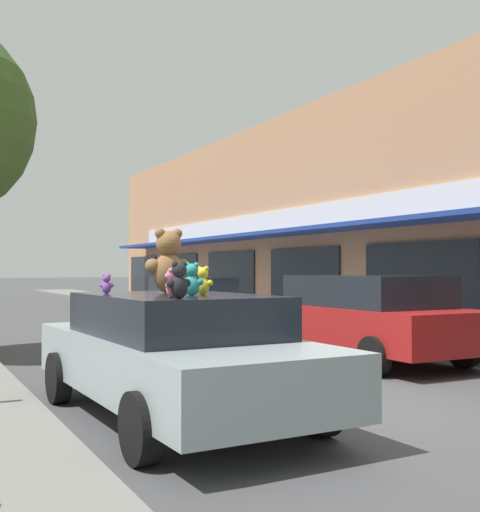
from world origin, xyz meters
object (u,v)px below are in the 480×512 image
Objects in this scene: teddy_bear_pink at (172,283)px; teddy_bear_purple at (107,284)px; teddy_bear_giant at (168,262)px; plush_art_car at (174,351)px; teddy_bear_orange at (171,282)px; parked_car_far_right at (192,300)px; parked_car_far_center at (366,315)px; teddy_bear_yellow at (203,281)px; teddy_bear_black at (179,281)px; teddy_bear_teal at (192,280)px.

teddy_bear_pink is 1.40m from teddy_bear_purple.
plush_art_car is at bearing 77.29° from teddy_bear_giant.
teddy_bear_orange reaches higher than parked_car_far_right.
teddy_bear_giant reaches higher than teddy_bear_purple.
plush_art_car is 20.58× the size of teddy_bear_purple.
teddy_bear_orange is 0.06× the size of parked_car_far_center.
teddy_bear_purple is (-0.85, 0.87, -0.04)m from teddy_bear_yellow.
teddy_bear_purple is 5.80m from parked_car_far_center.
teddy_bear_orange is (0.66, 1.89, -0.05)m from teddy_bear_black.
teddy_bear_giant is 2.43× the size of teddy_bear_yellow.
parked_car_far_center is (4.52, 1.76, -0.68)m from teddy_bear_orange.
teddy_bear_black is 0.08× the size of parked_car_far_center.
plush_art_car is 13.19× the size of teddy_bear_teal.
plush_art_car is at bearing 168.87° from teddy_bear_purple.
plush_art_car is at bearing -118.86° from teddy_bear_black.
parked_car_far_center is 8.04m from parked_car_far_right.
teddy_bear_pink is at bearing 134.88° from teddy_bear_purple.
teddy_bear_giant reaches higher than teddy_bear_black.
plush_art_car is 1.15m from teddy_bear_pink.
parked_car_far_center is 0.98× the size of parked_car_far_right.
teddy_bear_giant is 5.28m from parked_car_far_center.
teddy_bear_black is at bearing 102.57° from teddy_bear_teal.
teddy_bear_giant is at bearing 77.27° from plush_art_car.
teddy_bear_purple is at bearing -12.41° from teddy_bear_teal.
teddy_bear_purple is (-0.28, 1.38, -0.03)m from teddy_bear_pink.
teddy_bear_purple reaches higher than parked_car_far_center.
teddy_bear_black is at bearing -113.88° from parked_car_far_right.
teddy_bear_yellow is at bearing 167.85° from teddy_bear_purple.
teddy_bear_teal is 0.52m from teddy_bear_pink.
teddy_bear_black is at bearing 101.56° from teddy_bear_yellow.
teddy_bear_black is (-0.46, -1.47, -0.20)m from teddy_bear_giant.
teddy_bear_yellow is 5.42m from parked_car_far_center.
teddy_bear_orange is at bearing -114.75° from parked_car_far_right.
teddy_bear_pink is at bearing -114.26° from parked_car_far_right.
teddy_bear_teal is at bearing -131.60° from teddy_bear_black.
plush_art_car is 0.92m from teddy_bear_teal.
teddy_bear_giant is at bearing -48.03° from teddy_bear_teal.
teddy_bear_yellow reaches higher than teddy_bear_pink.
teddy_bear_teal is at bearing 156.20° from teddy_bear_purple.
teddy_bear_pink is (-0.38, -0.36, -0.03)m from teddy_bear_teal.
plush_art_car is 11.65m from parked_car_far_right.
teddy_bear_yellow is 0.07× the size of parked_car_far_center.
parked_car_far_right is (5.17, 11.69, -0.80)m from teddy_bear_black.
teddy_bear_pink is (-0.34, -0.77, 0.79)m from plush_art_car.
plush_art_car is at bearing -165.29° from teddy_bear_pink.
teddy_bear_black is at bearing 30.45° from teddy_bear_pink.
teddy_bear_orange is (0.24, 1.23, -0.05)m from teddy_bear_teal.
teddy_bear_orange is at bearing 69.76° from plush_art_car.
teddy_bear_black is 12.81m from parked_car_far_right.
teddy_bear_giant is 3.36× the size of teddy_bear_purple.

